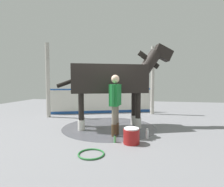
% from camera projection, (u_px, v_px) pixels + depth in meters
% --- Properties ---
extents(ground_plane, '(16.00, 16.00, 0.02)m').
position_uv_depth(ground_plane, '(103.00, 127.00, 5.51)').
color(ground_plane, gray).
extents(wet_patch, '(2.93, 2.93, 0.00)m').
position_uv_depth(wet_patch, '(109.00, 127.00, 5.53)').
color(wet_patch, '#4C4C54').
rests_on(wet_patch, ground).
extents(barrier_wall, '(1.65, 4.42, 1.13)m').
position_uv_depth(barrier_wall, '(101.00, 102.00, 8.04)').
color(barrier_wall, silver).
rests_on(barrier_wall, ground).
extents(roof_post_near, '(0.16, 0.16, 2.99)m').
position_uv_depth(roof_post_near, '(153.00, 81.00, 7.73)').
color(roof_post_near, '#B7B2A8').
rests_on(roof_post_near, ground).
extents(roof_post_far, '(0.16, 0.16, 2.99)m').
position_uv_depth(roof_post_far, '(48.00, 80.00, 7.04)').
color(roof_post_far, '#B7B2A8').
rests_on(roof_post_far, ground).
extents(horse, '(1.61, 3.52, 2.64)m').
position_uv_depth(horse, '(113.00, 80.00, 5.46)').
color(horse, black).
rests_on(horse, ground).
extents(handler, '(0.65, 0.26, 1.61)m').
position_uv_depth(handler, '(115.00, 101.00, 4.63)').
color(handler, '#47331E').
rests_on(handler, ground).
extents(wash_bucket, '(0.38, 0.38, 0.37)m').
position_uv_depth(wash_bucket, '(131.00, 136.00, 4.03)').
color(wash_bucket, maroon).
rests_on(wash_bucket, ground).
extents(bottle_shampoo, '(0.07, 0.07, 0.26)m').
position_uv_depth(bottle_shampoo, '(147.00, 134.00, 4.37)').
color(bottle_shampoo, white).
rests_on(bottle_shampoo, ground).
extents(bottle_spray, '(0.06, 0.06, 0.19)m').
position_uv_depth(bottle_spray, '(115.00, 139.00, 4.10)').
color(bottle_spray, '#4CA559').
rests_on(bottle_spray, ground).
extents(hose_coil, '(0.52, 0.52, 0.03)m').
position_uv_depth(hose_coil, '(91.00, 154.00, 3.41)').
color(hose_coil, '#267233').
rests_on(hose_coil, ground).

